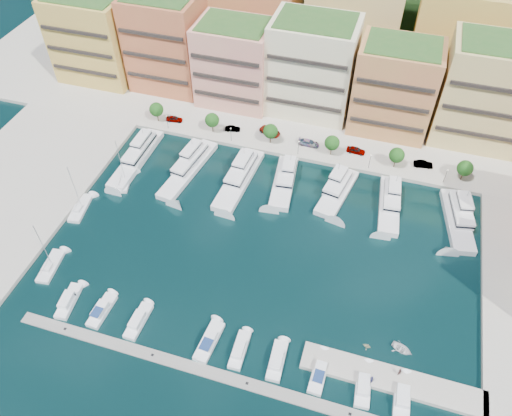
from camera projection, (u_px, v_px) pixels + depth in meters
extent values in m
plane|color=black|center=(263.00, 248.00, 107.65)|extent=(400.00, 400.00, 0.00)
cube|color=#9E998E|center=(322.00, 92.00, 148.30)|extent=(220.00, 64.00, 2.00)
cube|color=#1A3B18|center=(350.00, 20.00, 179.78)|extent=(240.00, 40.00, 58.00)
cube|color=gray|center=(199.00, 370.00, 88.59)|extent=(72.00, 2.20, 0.35)
cube|color=#9E998E|center=(392.00, 381.00, 87.18)|extent=(32.00, 5.00, 2.00)
cube|color=gold|center=(94.00, 38.00, 144.29)|extent=(22.00, 16.00, 24.00)
cube|color=black|center=(79.00, 52.00, 138.88)|extent=(20.24, 0.50, 0.90)
cube|color=#BD693F|center=(167.00, 43.00, 140.43)|extent=(20.00, 16.00, 26.00)
cube|color=black|center=(154.00, 57.00, 135.03)|extent=(18.40, 0.50, 0.90)
cube|color=tan|center=(235.00, 64.00, 136.34)|extent=(20.00, 15.00, 22.00)
cube|color=black|center=(226.00, 79.00, 131.26)|extent=(18.40, 0.50, 0.90)
cube|color=#285321|center=(234.00, 25.00, 128.05)|extent=(17.60, 13.20, 0.80)
cube|color=beige|center=(312.00, 68.00, 132.33)|extent=(22.00, 16.00, 25.00)
cube|color=black|center=(305.00, 84.00, 126.92)|extent=(20.24, 0.50, 0.90)
cube|color=#285321|center=(316.00, 21.00, 122.94)|extent=(19.36, 14.08, 0.80)
cube|color=#B88B45|center=(394.00, 89.00, 127.31)|extent=(20.00, 15.00, 23.00)
cube|color=black|center=(391.00, 106.00, 122.23)|extent=(18.40, 0.50, 0.90)
cube|color=#285321|center=(404.00, 46.00, 118.65)|extent=(17.60, 13.20, 0.80)
cube|color=tan|center=(486.00, 94.00, 123.09)|extent=(22.00, 16.00, 26.00)
cube|color=black|center=(487.00, 113.00, 117.68)|extent=(20.24, 0.50, 0.90)
cube|color=#285321|center=(506.00, 44.00, 113.34)|extent=(19.36, 14.08, 0.80)
cube|color=#B88B45|center=(254.00, 11.00, 149.57)|extent=(26.00, 18.00, 30.00)
cube|color=tan|center=(353.00, 25.00, 143.52)|extent=(26.00, 18.00, 30.00)
cube|color=gold|center=(461.00, 40.00, 137.47)|extent=(26.00, 18.00, 30.00)
cylinder|color=#473323|center=(158.00, 116.00, 135.87)|extent=(0.24, 0.24, 3.00)
sphere|color=#133F12|center=(156.00, 109.00, 134.23)|extent=(3.80, 3.80, 3.80)
cylinder|color=#473323|center=(213.00, 127.00, 132.64)|extent=(0.24, 0.24, 3.00)
sphere|color=#133F12|center=(212.00, 120.00, 131.00)|extent=(3.80, 3.80, 3.80)
cylinder|color=#473323|center=(270.00, 138.00, 129.41)|extent=(0.24, 0.24, 3.00)
sphere|color=#133F12|center=(271.00, 131.00, 127.78)|extent=(3.80, 3.80, 3.80)
cylinder|color=#473323|center=(331.00, 150.00, 126.19)|extent=(0.24, 0.24, 3.00)
sphere|color=#133F12|center=(332.00, 143.00, 124.55)|extent=(3.80, 3.80, 3.80)
cylinder|color=#473323|center=(395.00, 162.00, 122.96)|extent=(0.24, 0.24, 3.00)
sphere|color=#133F12|center=(397.00, 155.00, 121.32)|extent=(3.80, 3.80, 3.80)
cylinder|color=#473323|center=(462.00, 175.00, 119.73)|extent=(0.24, 0.24, 3.00)
sphere|color=#133F12|center=(465.00, 168.00, 118.09)|extent=(3.80, 3.80, 3.80)
cylinder|color=black|center=(167.00, 122.00, 133.19)|extent=(0.10, 0.10, 4.00)
sphere|color=#FFF2CC|center=(166.00, 116.00, 131.70)|extent=(0.30, 0.30, 0.30)
cylinder|color=black|center=(231.00, 135.00, 129.56)|extent=(0.10, 0.10, 4.00)
sphere|color=#FFF2CC|center=(231.00, 128.00, 128.07)|extent=(0.30, 0.30, 0.30)
cylinder|color=black|center=(298.00, 148.00, 125.93)|extent=(0.10, 0.10, 4.00)
sphere|color=#FFF2CC|center=(299.00, 142.00, 124.44)|extent=(0.30, 0.30, 0.30)
cylinder|color=black|center=(370.00, 162.00, 122.30)|extent=(0.10, 0.10, 4.00)
sphere|color=#FFF2CC|center=(371.00, 155.00, 120.81)|extent=(0.30, 0.30, 0.30)
cylinder|color=black|center=(445.00, 177.00, 118.67)|extent=(0.10, 0.10, 4.00)
sphere|color=#FFF2CC|center=(448.00, 170.00, 117.18)|extent=(0.30, 0.30, 0.30)
cube|color=silver|center=(137.00, 160.00, 126.70)|extent=(4.81, 23.04, 2.30)
cube|color=silver|center=(139.00, 148.00, 126.72)|extent=(3.87, 12.69, 1.80)
cube|color=black|center=(139.00, 148.00, 126.72)|extent=(3.93, 12.75, 0.55)
cube|color=silver|center=(141.00, 139.00, 126.76)|extent=(2.80, 6.93, 1.40)
cylinder|color=#B2B2B7|center=(143.00, 131.00, 126.50)|extent=(0.14, 0.14, 1.80)
cube|color=silver|center=(188.00, 171.00, 123.90)|extent=(7.56, 23.20, 2.30)
cube|color=silver|center=(191.00, 159.00, 123.91)|extent=(5.32, 12.93, 1.80)
cube|color=black|center=(191.00, 159.00, 123.91)|extent=(5.39, 12.99, 0.55)
cube|color=silver|center=(193.00, 150.00, 123.94)|extent=(3.56, 7.14, 1.40)
cylinder|color=#B2B2B7|center=(195.00, 141.00, 123.67)|extent=(0.14, 0.14, 1.80)
cube|color=black|center=(189.00, 172.00, 124.23)|extent=(7.62, 23.25, 0.35)
cube|color=silver|center=(239.00, 181.00, 121.44)|extent=(6.48, 22.50, 2.30)
cube|color=silver|center=(242.00, 169.00, 121.41)|extent=(4.95, 12.46, 1.80)
cube|color=black|center=(242.00, 169.00, 121.41)|extent=(5.01, 12.52, 0.55)
cube|color=silver|center=(244.00, 159.00, 121.41)|extent=(3.48, 6.84, 1.40)
cylinder|color=#B2B2B7|center=(245.00, 151.00, 121.12)|extent=(0.14, 0.14, 1.80)
cube|color=silver|center=(284.00, 184.00, 120.72)|extent=(6.66, 18.23, 2.30)
cube|color=silver|center=(286.00, 173.00, 120.40)|extent=(4.93, 10.17, 1.80)
cube|color=black|center=(286.00, 173.00, 120.40)|extent=(4.99, 10.23, 0.55)
cube|color=silver|center=(288.00, 164.00, 120.17)|extent=(3.40, 5.63, 1.40)
cylinder|color=#B2B2B7|center=(289.00, 156.00, 119.71)|extent=(0.14, 0.14, 1.80)
cube|color=silver|center=(337.00, 194.00, 118.40)|extent=(7.98, 17.59, 2.30)
cube|color=silver|center=(339.00, 183.00, 118.02)|extent=(5.68, 9.92, 1.80)
cube|color=black|center=(339.00, 183.00, 118.02)|extent=(5.75, 9.99, 0.55)
cube|color=silver|center=(341.00, 174.00, 117.74)|extent=(3.83, 5.55, 1.40)
cylinder|color=#B2B2B7|center=(342.00, 166.00, 117.25)|extent=(0.14, 0.14, 1.80)
cube|color=black|center=(336.00, 195.00, 118.72)|extent=(8.04, 17.65, 0.35)
cube|color=silver|center=(389.00, 207.00, 115.52)|extent=(6.02, 18.47, 2.30)
cube|color=silver|center=(391.00, 195.00, 115.22)|extent=(4.52, 10.26, 1.80)
cube|color=black|center=(391.00, 195.00, 115.22)|extent=(4.59, 10.33, 0.55)
cube|color=silver|center=(393.00, 186.00, 115.01)|extent=(3.15, 5.65, 1.40)
cylinder|color=#B2B2B7|center=(395.00, 178.00, 114.56)|extent=(0.14, 0.14, 1.80)
cube|color=silver|center=(457.00, 222.00, 112.25)|extent=(8.40, 19.33, 2.30)
cube|color=silver|center=(460.00, 210.00, 111.99)|extent=(5.91, 10.89, 1.80)
cube|color=black|center=(460.00, 210.00, 111.99)|extent=(5.98, 10.96, 0.55)
cube|color=silver|center=(462.00, 200.00, 111.81)|extent=(3.95, 6.08, 1.40)
cylinder|color=#B2B2B7|center=(464.00, 192.00, 111.38)|extent=(0.14, 0.14, 1.80)
cube|color=white|center=(69.00, 302.00, 97.97)|extent=(3.43, 8.29, 1.40)
cube|color=white|center=(66.00, 300.00, 96.76)|extent=(2.38, 4.07, 1.10)
cube|color=black|center=(71.00, 294.00, 97.99)|extent=(1.78, 0.32, 0.55)
cube|color=white|center=(102.00, 311.00, 96.50)|extent=(2.81, 7.77, 1.40)
cube|color=white|center=(100.00, 309.00, 95.30)|extent=(2.11, 3.76, 1.10)
cube|color=black|center=(104.00, 303.00, 96.49)|extent=(1.83, 0.17, 0.55)
cube|color=navy|center=(96.00, 312.00, 94.21)|extent=(1.86, 2.37, 0.12)
cube|color=white|center=(139.00, 322.00, 94.93)|extent=(2.63, 7.95, 1.40)
cube|color=white|center=(137.00, 320.00, 93.73)|extent=(1.99, 3.84, 1.10)
cube|color=black|center=(141.00, 314.00, 94.94)|extent=(1.76, 0.14, 0.55)
cube|color=white|center=(209.00, 342.00, 92.04)|extent=(3.38, 8.68, 1.40)
cube|color=white|center=(208.00, 340.00, 90.81)|extent=(2.43, 4.23, 1.10)
cube|color=black|center=(211.00, 333.00, 92.11)|extent=(1.96, 0.25, 0.55)
cube|color=navy|center=(206.00, 344.00, 89.65)|extent=(2.10, 2.69, 0.12)
cube|color=white|center=(240.00, 351.00, 90.84)|extent=(2.58, 7.66, 1.40)
cube|color=white|center=(239.00, 349.00, 89.65)|extent=(1.94, 3.70, 1.10)
cube|color=black|center=(241.00, 342.00, 90.82)|extent=(1.69, 0.15, 0.55)
cube|color=white|center=(277.00, 361.00, 89.41)|extent=(2.94, 7.87, 1.40)
cube|color=white|center=(277.00, 360.00, 88.21)|extent=(2.18, 3.82, 1.10)
cube|color=black|center=(279.00, 353.00, 89.41)|extent=(1.85, 0.19, 0.55)
cube|color=white|center=(319.00, 373.00, 87.86)|extent=(2.72, 8.10, 1.40)
cube|color=white|center=(319.00, 372.00, 86.65)|extent=(2.05, 3.91, 1.10)
cube|color=black|center=(321.00, 364.00, 87.88)|extent=(1.78, 0.15, 0.55)
cube|color=navy|center=(318.00, 376.00, 85.53)|extent=(1.80, 2.46, 0.12)
cube|color=white|center=(363.00, 386.00, 86.30)|extent=(3.13, 8.17, 1.40)
cube|color=white|center=(364.00, 385.00, 85.09)|extent=(2.26, 3.98, 1.10)
cube|color=black|center=(365.00, 377.00, 86.32)|extent=(1.83, 0.24, 0.55)
cube|color=white|center=(402.00, 397.00, 84.97)|extent=(3.06, 8.05, 1.40)
cube|color=white|center=(403.00, 396.00, 83.76)|extent=(2.28, 3.90, 1.10)
cube|color=black|center=(404.00, 388.00, 84.98)|extent=(1.95, 0.19, 0.55)
cube|color=silver|center=(51.00, 267.00, 103.88)|extent=(3.91, 8.76, 1.20)
cube|color=silver|center=(48.00, 267.00, 102.67)|extent=(1.95, 2.32, 0.60)
cylinder|color=#B2B2B7|center=(42.00, 245.00, 99.35)|extent=(0.14, 0.14, 12.00)
cylinder|color=#B2B2B7|center=(45.00, 267.00, 101.88)|extent=(0.61, 3.79, 0.10)
cube|color=silver|center=(125.00, 182.00, 121.40)|extent=(4.64, 8.00, 1.20)
cube|color=silver|center=(122.00, 181.00, 120.25)|extent=(2.07, 2.26, 0.60)
cylinder|color=#B2B2B7|center=(120.00, 161.00, 116.85)|extent=(0.14, 0.14, 12.00)
cylinder|color=#B2B2B7|center=(121.00, 180.00, 119.50)|extent=(1.01, 3.30, 0.10)
cube|color=silver|center=(81.00, 209.00, 115.28)|extent=(4.17, 9.09, 1.20)
cube|color=silver|center=(78.00, 209.00, 114.05)|extent=(2.01, 2.43, 0.60)
cylinder|color=#B2B2B7|center=(74.00, 187.00, 110.76)|extent=(0.14, 0.14, 12.00)
cylinder|color=#B2B2B7|center=(76.00, 208.00, 113.25)|extent=(0.73, 3.90, 0.10)
imported|color=beige|center=(367.00, 346.00, 91.30)|extent=(1.77, 1.60, 0.83)
imported|color=silver|center=(402.00, 349.00, 90.88)|extent=(4.61, 3.96, 0.80)
imported|color=gray|center=(174.00, 119.00, 136.33)|extent=(4.63, 2.36, 1.51)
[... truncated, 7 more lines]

